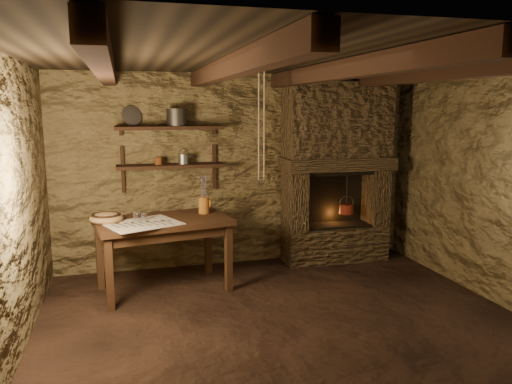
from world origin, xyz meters
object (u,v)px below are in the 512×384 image
object	(u,v)px
work_table	(164,252)
wooden_bowl	(106,218)
stoneware_jug	(204,197)
red_pot	(346,208)
iron_stockpot	(177,118)

from	to	relation	value
work_table	wooden_bowl	bearing A→B (deg)	170.35
stoneware_jug	wooden_bowl	xyz separation A→B (m)	(-1.06, -0.17, -0.14)
stoneware_jug	red_pot	bearing A→B (deg)	4.33
stoneware_jug	iron_stockpot	xyz separation A→B (m)	(-0.23, 0.45, 0.88)
stoneware_jug	wooden_bowl	size ratio (longest dim) A/B	1.23
stoneware_jug	red_pot	world-z (taller)	stoneware_jug
wooden_bowl	red_pot	distance (m)	3.02
work_table	iron_stockpot	xyz separation A→B (m)	(0.25, 0.62, 1.43)
stoneware_jug	iron_stockpot	distance (m)	1.01
wooden_bowl	iron_stockpot	distance (m)	1.45
work_table	red_pot	xyz separation A→B (m)	(2.39, 0.50, 0.26)
work_table	red_pot	size ratio (longest dim) A/B	2.81
stoneware_jug	iron_stockpot	bearing A→B (deg)	112.31
work_table	iron_stockpot	distance (m)	1.58
stoneware_jug	wooden_bowl	distance (m)	1.09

